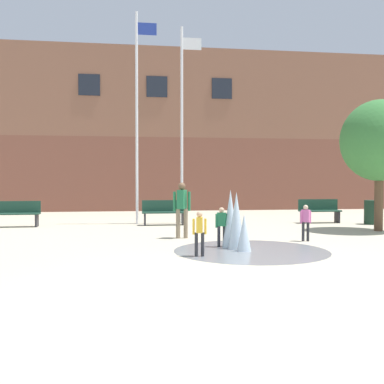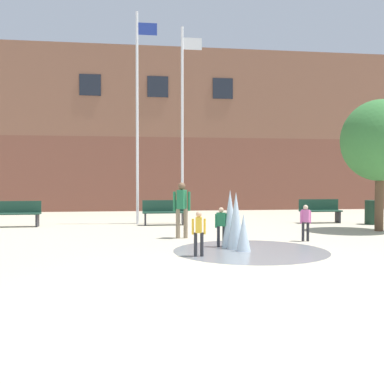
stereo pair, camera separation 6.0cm
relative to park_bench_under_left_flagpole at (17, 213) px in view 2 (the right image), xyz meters
The scene contains 14 objects.
ground_plane 11.42m from the park_bench_under_left_flagpole, 61.75° to the right, with size 100.00×100.00×0.00m, color #BCB299.
library_building 12.32m from the park_bench_under_left_flagpole, 62.48° to the left, with size 36.00×6.05×8.74m.
splash_fountain 8.86m from the park_bench_under_left_flagpole, 42.42° to the right, with size 3.63×3.63×1.42m.
park_bench_under_left_flagpole is the anchor object (origin of this frame).
park_bench_near_trashcan 5.21m from the park_bench_under_left_flagpole, ahead, with size 1.60×0.44×0.91m.
park_bench_far_right 11.23m from the park_bench_under_left_flagpole, ahead, with size 1.60×0.44×0.91m.
adult_near_bench 6.68m from the park_bench_under_left_flagpole, 35.33° to the right, with size 0.50×0.39×1.59m.
child_running 8.83m from the park_bench_under_left_flagpole, 51.73° to the right, with size 0.31×0.23×0.99m.
child_in_fountain 8.41m from the park_bench_under_left_flagpole, 42.30° to the right, with size 0.31×0.21×0.99m.
child_with_pink_shirt 9.99m from the park_bench_under_left_flagpole, 29.60° to the right, with size 0.31×0.23×0.99m.
flagpole_left 5.70m from the park_bench_under_left_flagpole, ahead, with size 0.80×0.10×7.94m.
flagpole_right 6.94m from the park_bench_under_left_flagpole, ahead, with size 0.80×0.10×7.46m.
trash_can 12.97m from the park_bench_under_left_flagpole, ahead, with size 0.56×0.56×0.90m, color #193323.
street_tree_near_building 12.59m from the park_bench_under_left_flagpole, 13.61° to the right, with size 2.48×2.48×4.26m.
Camera 2 is at (-1.36, -6.47, 1.67)m, focal length 42.00 mm.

